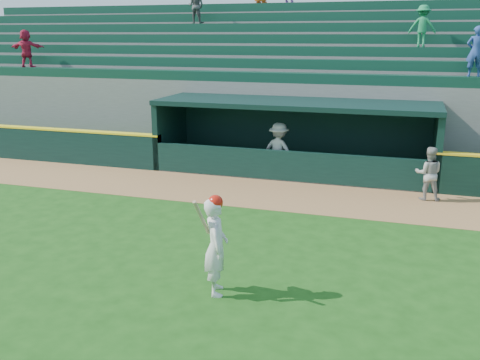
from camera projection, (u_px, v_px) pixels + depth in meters
The scene contains 7 objects.
ground at pixel (217, 257), 11.43m from camera, with size 120.00×120.00×0.00m, color #194711.
warning_track at pixel (273, 194), 15.93m from camera, with size 40.00×3.00×0.01m, color olive.
dugout_player_front at pixel (429, 174), 15.23m from camera, with size 0.75×0.59×1.55m, color #979792.
dugout_player_inside at pixel (279, 150), 17.69m from camera, with size 1.18×0.68×1.82m, color #AAABA5.
dugout at pixel (296, 132), 18.43m from camera, with size 9.40×2.80×2.46m.
stands at pixel (319, 89), 22.36m from camera, with size 34.50×6.29×7.61m.
batter_at_plate at pixel (216, 245), 9.63m from camera, with size 0.65×0.87×1.89m.
Camera 1 is at (3.67, -9.95, 4.60)m, focal length 40.00 mm.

